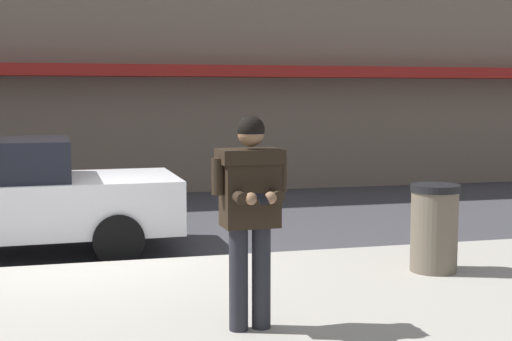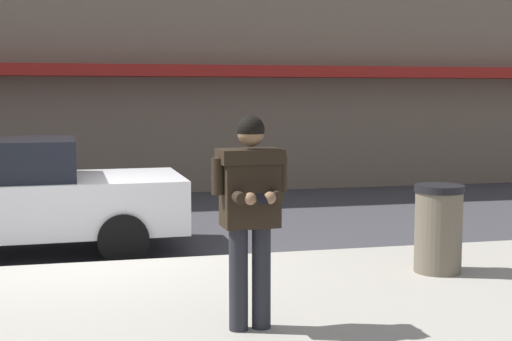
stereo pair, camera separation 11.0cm
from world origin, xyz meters
TOP-DOWN VIEW (x-y plane):
  - ground_plane at (0.00, 0.00)m, footprint 80.00×80.00m
  - sidewalk at (1.00, -2.85)m, footprint 32.00×5.30m
  - curb_paint_line at (1.00, 0.05)m, footprint 28.00×0.12m
  - parked_sedan_mid at (-1.06, 1.00)m, footprint 4.56×2.04m
  - man_texting_on_phone at (1.32, -3.00)m, footprint 0.65×0.60m
  - trash_bin at (3.78, -1.56)m, footprint 0.55×0.55m

SIDE VIEW (x-z plane):
  - ground_plane at x=0.00m, z-range 0.00..0.00m
  - curb_paint_line at x=1.00m, z-range 0.00..0.01m
  - sidewalk at x=1.00m, z-range 0.00..0.14m
  - trash_bin at x=3.78m, z-range 0.14..1.12m
  - parked_sedan_mid at x=-1.06m, z-range 0.02..1.56m
  - man_texting_on_phone at x=1.32m, z-range 0.35..2.15m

